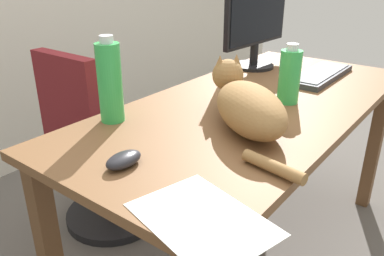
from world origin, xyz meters
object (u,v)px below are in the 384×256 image
at_px(office_chair, 100,156).
at_px(keyboard, 320,75).
at_px(cat, 247,105).
at_px(spray_bottle, 290,76).
at_px(monitor, 256,21).
at_px(computer_mouse, 124,160).
at_px(water_bottle, 110,82).

xyz_separation_m(office_chair, keyboard, (0.68, -0.76, 0.38)).
distance_m(cat, spray_bottle, 0.31).
xyz_separation_m(monitor, computer_mouse, (-1.09, -0.23, -0.21)).
bearing_deg(office_chair, monitor, -33.32).
distance_m(monitor, water_bottle, 0.90).
distance_m(office_chair, computer_mouse, 0.88).
relative_size(office_chair, cat, 1.80).
xyz_separation_m(monitor, water_bottle, (-0.90, 0.03, -0.09)).
bearing_deg(cat, monitor, 27.73).
distance_m(computer_mouse, water_bottle, 0.35).
distance_m(cat, computer_mouse, 0.43).
relative_size(cat, computer_mouse, 4.51).
bearing_deg(cat, office_chair, 87.99).
distance_m(computer_mouse, spray_bottle, 0.73).
xyz_separation_m(monitor, spray_bottle, (-0.37, -0.36, -0.12)).
height_order(office_chair, cat, cat).
bearing_deg(office_chair, spray_bottle, -70.18).
bearing_deg(monitor, spray_bottle, -136.39).
height_order(monitor, keyboard, monitor).
xyz_separation_m(office_chair, computer_mouse, (-0.44, -0.66, 0.38)).
bearing_deg(keyboard, monitor, 94.18).
distance_m(office_chair, water_bottle, 0.68).
relative_size(keyboard, cat, 0.89).
bearing_deg(water_bottle, spray_bottle, -36.25).
relative_size(keyboard, water_bottle, 1.55).
distance_m(office_chair, monitor, 0.98).
relative_size(office_chair, computer_mouse, 8.11).
relative_size(office_chair, monitor, 1.86).
distance_m(keyboard, computer_mouse, 1.12).
xyz_separation_m(computer_mouse, spray_bottle, (0.72, -0.12, 0.08)).
distance_m(office_chair, cat, 0.91).
bearing_deg(office_chair, computer_mouse, -123.26).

